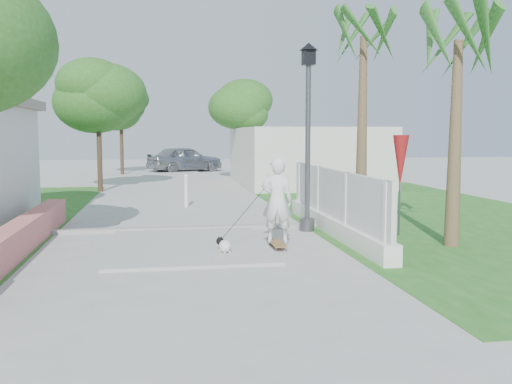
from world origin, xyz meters
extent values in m
plane|color=#B7B7B2|center=(0.00, 0.00, 0.00)|extent=(90.00, 90.00, 0.00)
cube|color=#B7B7B2|center=(0.00, 20.00, 0.03)|extent=(3.20, 36.00, 0.06)
cube|color=#999993|center=(0.00, 6.00, 0.05)|extent=(6.50, 0.25, 0.10)
cube|color=#266620|center=(7.00, 8.00, 0.01)|extent=(8.00, 20.00, 0.01)
cube|color=#D36E6C|center=(-3.30, 4.00, 0.30)|extent=(0.45, 8.00, 0.60)
cube|color=white|center=(3.40, 5.00, 0.20)|extent=(0.35, 7.00, 0.40)
cube|color=white|center=(3.40, 5.00, 0.95)|extent=(0.10, 7.00, 1.10)
cube|color=white|center=(3.40, 1.80, 0.75)|extent=(0.14, 0.14, 1.50)
cube|color=white|center=(3.40, 4.00, 0.75)|extent=(0.14, 0.14, 1.50)
cube|color=white|center=(3.40, 6.20, 0.75)|extent=(0.14, 0.14, 1.50)
cube|color=white|center=(3.40, 8.20, 0.75)|extent=(0.14, 0.14, 1.50)
cube|color=silver|center=(6.00, 18.00, 1.30)|extent=(6.00, 8.00, 2.60)
cylinder|color=#59595E|center=(2.90, 5.50, 0.15)|extent=(0.36, 0.36, 0.30)
cylinder|color=#59595E|center=(2.90, 5.50, 2.00)|extent=(0.12, 0.12, 4.00)
cube|color=black|center=(2.90, 5.50, 4.10)|extent=(0.28, 0.28, 0.35)
cone|color=black|center=(2.90, 5.50, 4.35)|extent=(0.44, 0.44, 0.18)
cylinder|color=white|center=(0.20, 10.00, 0.50)|extent=(0.12, 0.12, 1.00)
sphere|color=white|center=(0.20, 10.00, 1.02)|extent=(0.14, 0.14, 0.14)
cylinder|color=#59595E|center=(4.80, 4.50, 1.00)|extent=(0.04, 0.04, 2.00)
cone|color=maroon|center=(4.80, 4.50, 1.70)|extent=(0.36, 0.36, 1.20)
cylinder|color=#4C3826|center=(-3.00, 16.00, 1.92)|extent=(0.20, 0.20, 3.85)
ellipsoid|color=#285C1A|center=(-3.00, 16.00, 3.58)|extent=(3.40, 3.40, 2.55)
ellipsoid|color=#285C1A|center=(-2.80, 15.80, 3.92)|extent=(2.89, 2.89, 2.18)
ellipsoid|color=#285C1A|center=(-3.20, 16.20, 4.28)|extent=(2.55, 2.55, 1.90)
cylinder|color=#4C3826|center=(3.20, 20.00, 1.75)|extent=(0.20, 0.20, 3.50)
ellipsoid|color=#285C1A|center=(3.20, 20.00, 3.25)|extent=(3.00, 3.00, 2.25)
ellipsoid|color=#285C1A|center=(3.40, 19.80, 3.60)|extent=(2.55, 2.55, 1.92)
ellipsoid|color=#285C1A|center=(3.00, 20.20, 3.95)|extent=(2.25, 2.25, 1.68)
cylinder|color=#4C3826|center=(-2.80, 26.00, 1.92)|extent=(0.20, 0.20, 3.85)
ellipsoid|color=#285C1A|center=(-2.80, 26.00, 3.58)|extent=(3.20, 3.20, 2.40)
ellipsoid|color=#285C1A|center=(-2.60, 25.80, 3.92)|extent=(2.72, 2.72, 2.05)
ellipsoid|color=#285C1A|center=(-3.00, 26.20, 4.28)|extent=(2.40, 2.40, 1.79)
cone|color=brown|center=(4.60, 6.50, 2.40)|extent=(0.32, 0.32, 4.80)
cone|color=brown|center=(5.40, 3.20, 2.10)|extent=(0.32, 0.32, 4.20)
cube|color=olive|center=(1.78, 3.62, 0.10)|extent=(0.47, 0.94, 0.02)
imported|color=white|center=(1.78, 3.62, 0.98)|extent=(0.72, 0.56, 1.73)
cylinder|color=gray|center=(1.70, 3.29, 0.03)|extent=(0.03, 0.06, 0.06)
cylinder|color=gray|center=(1.86, 3.29, 0.03)|extent=(0.03, 0.06, 0.06)
cylinder|color=gray|center=(1.70, 3.94, 0.03)|extent=(0.03, 0.06, 0.06)
cylinder|color=gray|center=(1.86, 3.94, 0.03)|extent=(0.03, 0.06, 0.06)
ellipsoid|color=white|center=(0.64, 3.05, 0.18)|extent=(0.36, 0.44, 0.24)
sphere|color=black|center=(0.57, 3.21, 0.25)|extent=(0.15, 0.15, 0.15)
sphere|color=white|center=(0.54, 3.27, 0.23)|extent=(0.07, 0.07, 0.07)
cone|color=black|center=(0.53, 3.19, 0.32)|extent=(0.04, 0.04, 0.05)
cone|color=black|center=(0.60, 3.22, 0.32)|extent=(0.04, 0.04, 0.05)
cylinder|color=white|center=(0.56, 3.11, 0.05)|extent=(0.03, 0.03, 0.11)
cylinder|color=white|center=(0.65, 3.15, 0.05)|extent=(0.03, 0.03, 0.11)
cylinder|color=white|center=(0.63, 2.94, 0.05)|extent=(0.03, 0.03, 0.11)
cylinder|color=white|center=(0.73, 2.99, 0.05)|extent=(0.03, 0.03, 0.11)
cylinder|color=white|center=(0.71, 2.88, 0.24)|extent=(0.06, 0.09, 0.09)
imported|color=#96999D|center=(0.87, 27.50, 0.79)|extent=(4.97, 3.63, 1.57)
camera|label=1|loc=(-0.52, -7.66, 2.33)|focal=40.00mm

